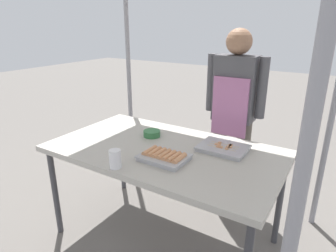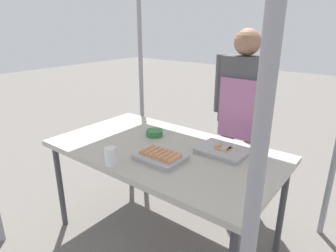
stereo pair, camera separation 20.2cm
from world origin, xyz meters
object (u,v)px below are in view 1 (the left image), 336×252
at_px(stall_table, 164,155).
at_px(condiment_bowl, 152,133).
at_px(tray_meat_skewers, 223,148).
at_px(drink_cup_near_edge, 115,159).
at_px(vendor_woman, 234,106).
at_px(tray_grilled_sausages, 164,156).

distance_m(stall_table, condiment_bowl, 0.26).
bearing_deg(condiment_bowl, tray_meat_skewers, 4.13).
bearing_deg(drink_cup_near_edge, stall_table, 76.59).
relative_size(stall_table, vendor_woman, 1.04).
xyz_separation_m(tray_meat_skewers, condiment_bowl, (-0.57, -0.04, 0.01)).
distance_m(tray_meat_skewers, condiment_bowl, 0.57).
height_order(stall_table, condiment_bowl, condiment_bowl).
relative_size(condiment_bowl, drink_cup_near_edge, 1.13).
xyz_separation_m(stall_table, drink_cup_near_edge, (-0.09, -0.40, 0.11)).
relative_size(stall_table, drink_cup_near_edge, 14.00).
distance_m(stall_table, tray_meat_skewers, 0.41).
height_order(tray_grilled_sausages, tray_meat_skewers, tray_grilled_sausages).
bearing_deg(stall_table, vendor_woman, 74.88).
height_order(tray_grilled_sausages, vendor_woman, vendor_woman).
relative_size(tray_meat_skewers, vendor_woman, 0.21).
xyz_separation_m(stall_table, tray_meat_skewers, (0.36, 0.18, 0.07)).
relative_size(tray_meat_skewers, condiment_bowl, 2.51).
distance_m(tray_meat_skewers, drink_cup_near_edge, 0.74).
distance_m(stall_table, vendor_woman, 0.84).
bearing_deg(tray_grilled_sausages, drink_cup_near_edge, -128.34).
bearing_deg(condiment_bowl, drink_cup_near_edge, -78.43).
xyz_separation_m(tray_grilled_sausages, drink_cup_near_edge, (-0.19, -0.24, 0.03)).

